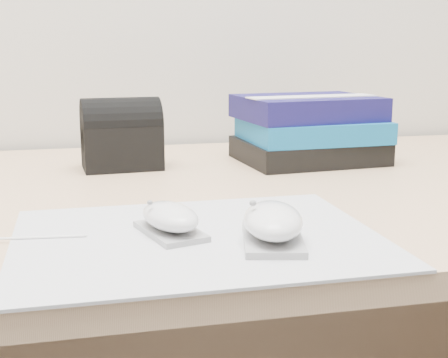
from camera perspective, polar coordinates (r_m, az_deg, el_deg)
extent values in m
cube|color=tan|center=(0.96, 4.82, -1.20)|extent=(1.60, 0.80, 0.03)
cube|color=tan|center=(1.43, -0.18, -12.05)|extent=(1.52, 0.03, 0.35)
cube|color=#9799A0|center=(0.68, -2.46, -5.38)|extent=(0.40, 0.31, 0.00)
cube|color=gray|center=(0.69, -4.91, -4.79)|extent=(0.08, 0.11, 0.01)
ellipsoid|color=silver|center=(0.69, -4.93, -3.41)|extent=(0.08, 0.10, 0.03)
ellipsoid|color=gray|center=(0.68, -6.80, -2.15)|extent=(0.01, 0.01, 0.01)
cube|color=#939395|center=(0.66, 4.47, -5.47)|extent=(0.08, 0.12, 0.01)
ellipsoid|color=silver|center=(0.66, 4.50, -3.78)|extent=(0.09, 0.12, 0.03)
ellipsoid|color=gray|center=(0.64, 2.66, -2.22)|extent=(0.01, 0.01, 0.01)
cube|color=black|center=(1.14, 7.69, 2.61)|extent=(0.26, 0.21, 0.04)
cube|color=#0E619E|center=(1.13, 8.06, 4.48)|extent=(0.24, 0.20, 0.04)
cube|color=#14114E|center=(1.13, 7.61, 6.49)|extent=(0.25, 0.21, 0.04)
cube|color=silver|center=(1.11, 8.06, 7.47)|extent=(0.24, 0.08, 0.00)
cube|color=black|center=(1.07, -9.33, 2.94)|extent=(0.14, 0.10, 0.07)
cylinder|color=black|center=(1.07, -9.41, 4.97)|extent=(0.14, 0.10, 0.09)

